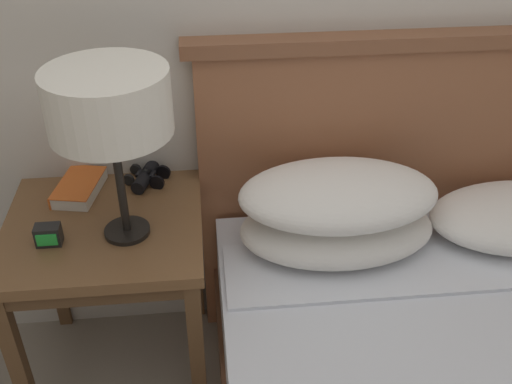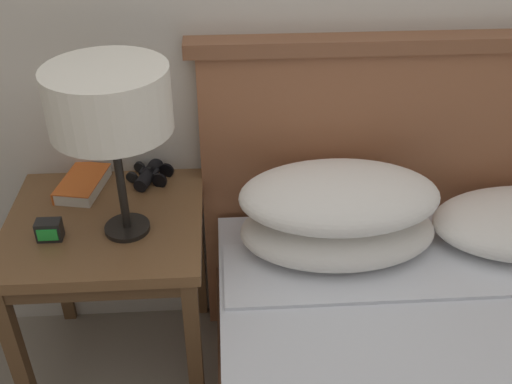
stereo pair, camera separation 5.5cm
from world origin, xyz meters
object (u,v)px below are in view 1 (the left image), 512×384
Objects in this scene: nightstand at (107,243)px; table_lamp at (109,105)px; book_on_nightstand at (79,187)px; binoculars_pair at (147,176)px; alarm_clock at (48,235)px.

table_lamp is (0.08, -0.07, 0.49)m from nightstand.
binoculars_pair reaches higher than book_on_nightstand.
binoculars_pair is at bearing 80.89° from table_lamp.
table_lamp is 7.05× the size of alarm_clock.
table_lamp reaches higher than nightstand.
nightstand is 2.90× the size of book_on_nightstand.
table_lamp is 2.20× the size of book_on_nightstand.
nightstand is 0.21m from book_on_nightstand.
table_lamp reaches higher than alarm_clock.
book_on_nightstand is at bearing -168.37° from binoculars_pair.
book_on_nightstand is (-0.17, 0.23, -0.38)m from table_lamp.
nightstand is 0.21m from alarm_clock.
binoculars_pair is 2.36× the size of alarm_clock.
alarm_clock is (-0.13, -0.10, 0.12)m from nightstand.
table_lamp is at bearing -42.94° from nightstand.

